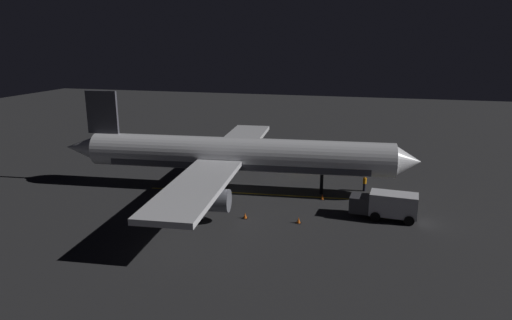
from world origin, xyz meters
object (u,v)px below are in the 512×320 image
(airliner, at_px, (233,156))
(traffic_cone_near_left, at_px, (299,220))
(baggage_truck, at_px, (387,206))
(traffic_cone_near_right, at_px, (318,170))
(ground_crew_worker, at_px, (365,183))
(catering_truck, at_px, (300,157))
(traffic_cone_far, at_px, (322,197))
(traffic_cone_under_wing, at_px, (245,216))

(airliner, xyz_separation_m, traffic_cone_near_left, (7.77, 8.65, -3.57))
(baggage_truck, distance_m, traffic_cone_near_left, 8.31)
(airliner, distance_m, traffic_cone_near_right, 12.77)
(ground_crew_worker, bearing_deg, traffic_cone_near_left, -26.88)
(airliner, bearing_deg, catering_truck, 153.18)
(traffic_cone_near_right, xyz_separation_m, traffic_cone_far, (9.95, 1.73, 0.00))
(traffic_cone_near_left, bearing_deg, ground_crew_worker, 153.12)
(airliner, bearing_deg, baggage_truck, 74.04)
(baggage_truck, height_order, ground_crew_worker, baggage_truck)
(traffic_cone_under_wing, bearing_deg, traffic_cone_far, 137.83)
(catering_truck, height_order, traffic_cone_near_right, catering_truck)
(catering_truck, height_order, traffic_cone_far, catering_truck)
(traffic_cone_near_left, distance_m, traffic_cone_far, 6.99)
(baggage_truck, relative_size, catering_truck, 1.04)
(baggage_truck, distance_m, traffic_cone_under_wing, 13.06)
(airliner, xyz_separation_m, traffic_cone_far, (0.91, 10.00, -3.57))
(baggage_truck, relative_size, ground_crew_worker, 3.53)
(airliner, distance_m, ground_crew_worker, 14.73)
(baggage_truck, bearing_deg, traffic_cone_far, -120.84)
(catering_truck, height_order, ground_crew_worker, catering_truck)
(airliner, relative_size, traffic_cone_near_left, 71.78)
(traffic_cone_near_left, bearing_deg, baggage_truck, 112.17)
(traffic_cone_under_wing, distance_m, traffic_cone_far, 9.43)
(traffic_cone_under_wing, bearing_deg, catering_truck, 174.09)
(ground_crew_worker, xyz_separation_m, traffic_cone_near_left, (10.79, -5.47, -0.64))
(ground_crew_worker, xyz_separation_m, traffic_cone_far, (3.93, -4.12, -0.64))
(catering_truck, bearing_deg, traffic_cone_far, 19.89)
(airliner, relative_size, traffic_cone_near_right, 71.78)
(traffic_cone_far, bearing_deg, catering_truck, -160.11)
(ground_crew_worker, xyz_separation_m, traffic_cone_under_wing, (10.92, -10.45, -0.64))
(traffic_cone_near_right, height_order, traffic_cone_far, same)
(baggage_truck, bearing_deg, traffic_cone_near_left, -67.83)
(baggage_truck, bearing_deg, traffic_cone_near_right, -149.70)
(ground_crew_worker, height_order, traffic_cone_near_right, ground_crew_worker)
(traffic_cone_near_right, bearing_deg, traffic_cone_under_wing, -15.21)
(baggage_truck, height_order, catering_truck, baggage_truck)
(ground_crew_worker, distance_m, traffic_cone_under_wing, 15.12)
(traffic_cone_near_right, bearing_deg, baggage_truck, 30.30)
(baggage_truck, distance_m, traffic_cone_near_right, 15.91)
(ground_crew_worker, height_order, traffic_cone_under_wing, ground_crew_worker)
(traffic_cone_under_wing, bearing_deg, ground_crew_worker, 136.26)
(airliner, xyz_separation_m, traffic_cone_under_wing, (7.90, 3.67, -3.57))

